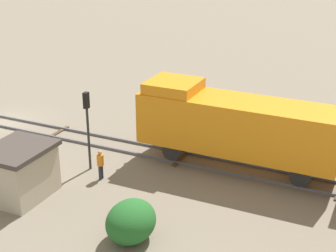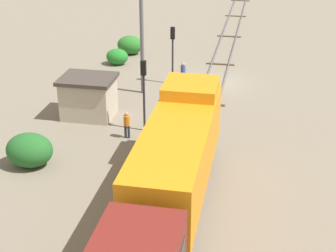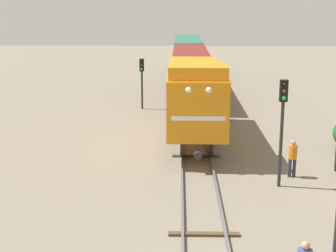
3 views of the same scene
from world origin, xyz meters
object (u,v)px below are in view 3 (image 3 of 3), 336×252
(traffic_signal_far, at_px, (142,74))
(passenger_car_leading, at_px, (190,67))
(worker_by_signal, at_px, (293,156))
(locomotive, at_px, (195,92))
(traffic_signal_mid, at_px, (283,114))
(passenger_car_trailing, at_px, (188,51))

(traffic_signal_far, bearing_deg, passenger_car_leading, 51.21)
(worker_by_signal, bearing_deg, locomotive, -43.75)
(locomotive, distance_m, traffic_signal_far, 9.56)
(locomotive, relative_size, traffic_signal_far, 3.16)
(traffic_signal_mid, height_order, traffic_signal_far, traffic_signal_mid)
(passenger_car_leading, bearing_deg, traffic_signal_far, -128.79)
(traffic_signal_far, height_order, worker_by_signal, traffic_signal_far)
(traffic_signal_mid, bearing_deg, locomotive, 114.94)
(passenger_car_leading, height_order, traffic_signal_far, passenger_car_leading)
(locomotive, distance_m, passenger_car_trailing, 27.94)
(locomotive, relative_size, passenger_car_trailing, 0.83)
(traffic_signal_mid, bearing_deg, passenger_car_leading, 99.35)
(locomotive, relative_size, traffic_signal_mid, 2.54)
(passenger_car_leading, height_order, traffic_signal_mid, traffic_signal_mid)
(traffic_signal_far, relative_size, worker_by_signal, 2.16)
(passenger_car_trailing, xyz_separation_m, worker_by_signal, (4.20, -34.02, -1.53))
(locomotive, xyz_separation_m, traffic_signal_mid, (3.40, -7.31, 0.39))
(traffic_signal_far, bearing_deg, worker_by_signal, -62.43)
(traffic_signal_far, distance_m, worker_by_signal, 16.92)
(worker_by_signal, bearing_deg, traffic_signal_far, -50.81)
(locomotive, xyz_separation_m, passenger_car_trailing, (0.00, 27.94, -0.25))
(passenger_car_trailing, xyz_separation_m, traffic_signal_mid, (3.40, -35.25, 0.63))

